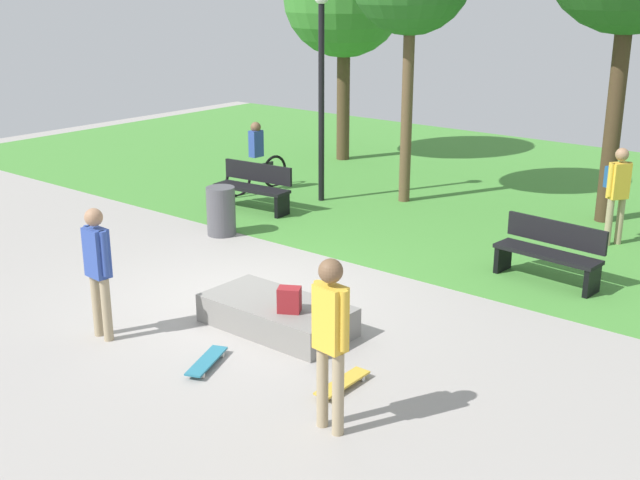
# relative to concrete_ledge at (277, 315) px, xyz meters

# --- Properties ---
(ground_plane) EXTENTS (28.00, 28.00, 0.00)m
(ground_plane) POSITION_rel_concrete_ledge_xyz_m (-1.10, 0.45, -0.19)
(ground_plane) COLOR #9E9993
(grass_lawn) EXTENTS (26.60, 11.80, 0.01)m
(grass_lawn) POSITION_rel_concrete_ledge_xyz_m (-1.10, 8.55, -0.19)
(grass_lawn) COLOR #478C38
(grass_lawn) RESTS_ON ground_plane
(concrete_ledge) EXTENTS (1.98, 1.00, 0.38)m
(concrete_ledge) POSITION_rel_concrete_ledge_xyz_m (0.00, 0.00, 0.00)
(concrete_ledge) COLOR gray
(concrete_ledge) RESTS_ON ground_plane
(backpack_on_ledge) EXTENTS (0.34, 0.31, 0.32)m
(backpack_on_ledge) POSITION_rel_concrete_ledge_xyz_m (0.35, -0.15, 0.35)
(backpack_on_ledge) COLOR maroon
(backpack_on_ledge) RESTS_ON concrete_ledge
(skater_performing_trick) EXTENTS (0.43, 0.24, 1.82)m
(skater_performing_trick) POSITION_rel_concrete_ledge_xyz_m (2.09, -1.51, 0.89)
(skater_performing_trick) COLOR tan
(skater_performing_trick) RESTS_ON ground_plane
(skater_watching) EXTENTS (0.43, 0.22, 1.70)m
(skater_watching) POSITION_rel_concrete_ledge_xyz_m (-1.51, -1.60, 0.81)
(skater_watching) COLOR tan
(skater_watching) RESTS_ON ground_plane
(skateboard_by_ledge) EXTENTS (0.22, 0.80, 0.08)m
(skateboard_by_ledge) POSITION_rel_concrete_ledge_xyz_m (1.65, -0.75, -0.12)
(skateboard_by_ledge) COLOR gold
(skateboard_by_ledge) RESTS_ON ground_plane
(skateboard_spare) EXTENTS (0.49, 0.82, 0.08)m
(skateboard_spare) POSITION_rel_concrete_ledge_xyz_m (0.09, -1.33, -0.12)
(skateboard_spare) COLOR teal
(skateboard_spare) RESTS_ON ground_plane
(park_bench_near_path) EXTENTS (1.63, 0.60, 0.91)m
(park_bench_near_path) POSITION_rel_concrete_ledge_xyz_m (1.99, 3.87, 0.29)
(park_bench_near_path) COLOR black
(park_bench_near_path) RESTS_ON ground_plane
(park_bench_far_left) EXTENTS (1.64, 0.62, 0.91)m
(park_bench_far_left) POSITION_rel_concrete_ledge_xyz_m (-4.19, 3.96, 0.29)
(park_bench_far_left) COLOR black
(park_bench_far_left) RESTS_ON ground_plane
(lamp_post) EXTENTS (0.28, 0.28, 4.16)m
(lamp_post) POSITION_rel_concrete_ledge_xyz_m (-3.62, 5.36, 2.34)
(lamp_post) COLOR black
(lamp_post) RESTS_ON ground_plane
(trash_bin) EXTENTS (0.51, 0.51, 0.87)m
(trash_bin) POSITION_rel_concrete_ledge_xyz_m (-3.51, 2.41, 0.24)
(trash_bin) COLOR #4C4C51
(trash_bin) RESTS_ON ground_plane
(pedestrian_with_backpack) EXTENTS (0.44, 0.43, 1.68)m
(pedestrian_with_backpack) POSITION_rel_concrete_ledge_xyz_m (2.08, 6.26, 0.82)
(pedestrian_with_backpack) COLOR tan
(pedestrian_with_backpack) RESTS_ON ground_plane
(cyclist_on_bicycle) EXTENTS (0.22, 1.82, 1.52)m
(cyclist_on_bicycle) POSITION_rel_concrete_ledge_xyz_m (-5.19, 5.10, 0.44)
(cyclist_on_bicycle) COLOR black
(cyclist_on_bicycle) RESTS_ON ground_plane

